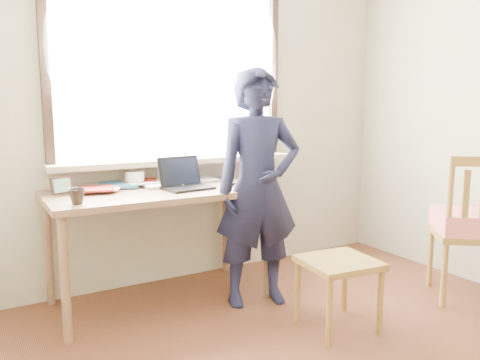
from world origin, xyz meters
TOP-DOWN VIEW (x-y plane):
  - room_shell at (-0.02, 0.20)m, footprint 3.52×4.02m
  - desk at (-0.46, 1.63)m, footprint 1.45×0.72m
  - laptop at (-0.29, 1.60)m, footprint 0.34×0.29m
  - mug_white at (-0.55, 1.85)m, footprint 0.16×0.16m
  - mug_dark at (-1.03, 1.41)m, footprint 0.10×0.10m
  - mouse at (0.04, 1.53)m, footprint 0.08×0.06m
  - desk_clutter at (-0.68, 1.78)m, footprint 0.77×0.50m
  - book_a at (-0.89, 1.81)m, footprint 0.33×0.36m
  - book_b at (-0.12, 1.88)m, footprint 0.20×0.27m
  - picture_frame at (-1.06, 1.73)m, footprint 0.14×0.06m
  - work_chair at (0.32, 0.71)m, footprint 0.45×0.44m
  - side_chair at (1.39, 0.58)m, footprint 0.65×0.65m
  - person at (0.11, 1.28)m, footprint 0.65×0.50m

SIDE VIEW (x-z plane):
  - work_chair at x=0.32m, z-range 0.15..0.57m
  - side_chair at x=1.39m, z-range 0.03..1.04m
  - desk at x=-0.46m, z-range 0.31..1.08m
  - book_b at x=-0.12m, z-range 0.78..0.80m
  - book_a at x=-0.89m, z-range 0.78..0.80m
  - person at x=0.11m, z-range 0.00..1.58m
  - mouse at x=0.04m, z-range 0.78..0.81m
  - desk_clutter at x=-0.68m, z-range 0.78..0.81m
  - mug_dark at x=-1.03m, z-range 0.78..0.86m
  - laptop at x=-0.29m, z-range 0.72..0.93m
  - mug_white at x=-0.55m, z-range 0.78..0.88m
  - picture_frame at x=-1.06m, z-range 0.78..0.89m
  - room_shell at x=-0.02m, z-range 0.33..2.94m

